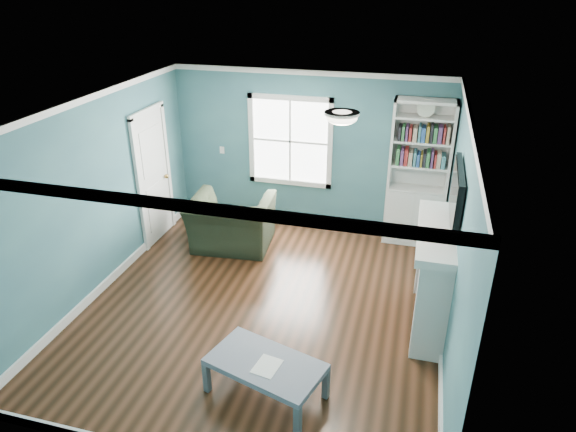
# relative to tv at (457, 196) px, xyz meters

# --- Properties ---
(floor) EXTENTS (5.00, 5.00, 0.00)m
(floor) POSITION_rel_tv_xyz_m (-2.20, -0.20, -1.72)
(floor) COLOR black
(floor) RESTS_ON ground
(room_walls) EXTENTS (5.00, 5.00, 5.00)m
(room_walls) POSITION_rel_tv_xyz_m (-2.20, -0.20, -0.14)
(room_walls) COLOR #305A6A
(room_walls) RESTS_ON ground
(trim) EXTENTS (4.50, 5.00, 2.60)m
(trim) POSITION_rel_tv_xyz_m (-2.20, -0.20, -0.49)
(trim) COLOR white
(trim) RESTS_ON ground
(window) EXTENTS (1.40, 0.06, 1.50)m
(window) POSITION_rel_tv_xyz_m (-2.50, 2.29, -0.27)
(window) COLOR white
(window) RESTS_ON room_walls
(bookshelf) EXTENTS (0.90, 0.35, 2.31)m
(bookshelf) POSITION_rel_tv_xyz_m (-0.43, 2.10, -0.80)
(bookshelf) COLOR silver
(bookshelf) RESTS_ON ground
(fireplace) EXTENTS (0.44, 1.58, 1.30)m
(fireplace) POSITION_rel_tv_xyz_m (-0.12, 0.00, -1.09)
(fireplace) COLOR black
(fireplace) RESTS_ON ground
(tv) EXTENTS (0.06, 1.10, 0.65)m
(tv) POSITION_rel_tv_xyz_m (0.00, 0.00, 0.00)
(tv) COLOR black
(tv) RESTS_ON fireplace
(door) EXTENTS (0.12, 0.98, 2.17)m
(door) POSITION_rel_tv_xyz_m (-4.42, 1.20, -0.65)
(door) COLOR silver
(door) RESTS_ON ground
(ceiling_fixture) EXTENTS (0.38, 0.38, 0.15)m
(ceiling_fixture) POSITION_rel_tv_xyz_m (-1.30, -0.10, 0.82)
(ceiling_fixture) COLOR white
(ceiling_fixture) RESTS_ON room_walls
(light_switch) EXTENTS (0.08, 0.01, 0.12)m
(light_switch) POSITION_rel_tv_xyz_m (-3.70, 2.28, -0.52)
(light_switch) COLOR white
(light_switch) RESTS_ON room_walls
(recliner) EXTENTS (1.30, 0.90, 1.08)m
(recliner) POSITION_rel_tv_xyz_m (-3.16, 1.19, -1.19)
(recliner) COLOR black
(recliner) RESTS_ON ground
(coffee_table) EXTENTS (1.29, 0.93, 0.42)m
(coffee_table) POSITION_rel_tv_xyz_m (-1.71, -1.68, -1.36)
(coffee_table) COLOR #485157
(coffee_table) RESTS_ON ground
(paper_sheet) EXTENTS (0.28, 0.33, 0.00)m
(paper_sheet) POSITION_rel_tv_xyz_m (-1.68, -1.74, -1.30)
(paper_sheet) COLOR white
(paper_sheet) RESTS_ON coffee_table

